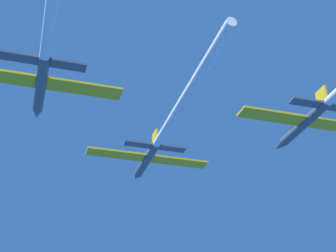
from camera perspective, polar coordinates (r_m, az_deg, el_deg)
jet_lead at (r=76.98m, az=-0.49°, el=-0.71°), size 20.44×45.85×3.39m
jet_left_wing at (r=56.91m, az=-13.15°, el=10.89°), size 20.44×50.34×3.39m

